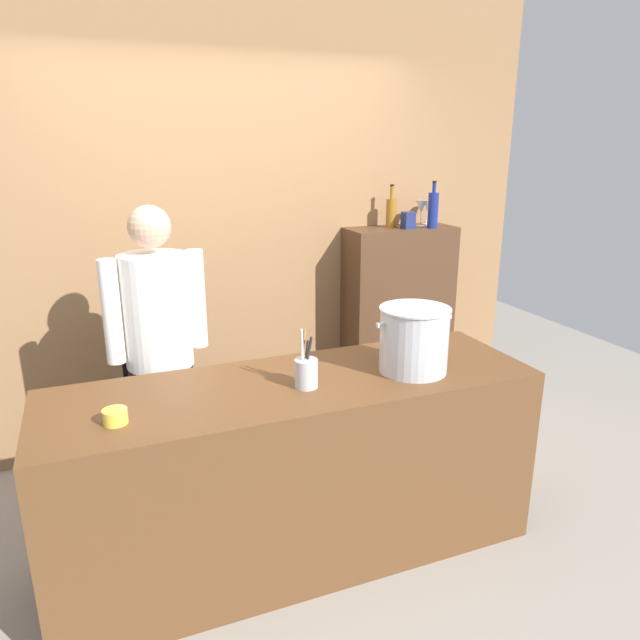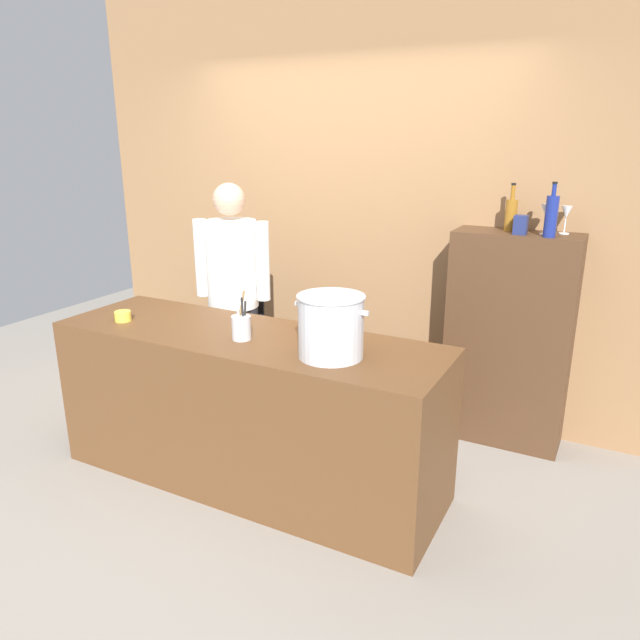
# 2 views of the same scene
# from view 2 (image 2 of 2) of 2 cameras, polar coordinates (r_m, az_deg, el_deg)

# --- Properties ---
(ground_plane) EXTENTS (8.00, 8.00, 0.00)m
(ground_plane) POSITION_cam_2_polar(r_m,az_deg,el_deg) (3.68, -6.60, -14.81)
(ground_plane) COLOR gray
(brick_back_panel) EXTENTS (4.40, 0.10, 3.00)m
(brick_back_panel) POSITION_cam_2_polar(r_m,az_deg,el_deg) (4.36, 3.25, 11.40)
(brick_back_panel) COLOR olive
(brick_back_panel) RESTS_ON ground_plane
(prep_counter) EXTENTS (2.26, 0.70, 0.90)m
(prep_counter) POSITION_cam_2_polar(r_m,az_deg,el_deg) (3.46, -6.86, -8.48)
(prep_counter) COLOR brown
(prep_counter) RESTS_ON ground_plane
(bar_cabinet) EXTENTS (0.76, 0.32, 1.39)m
(bar_cabinet) POSITION_cam_2_polar(r_m,az_deg,el_deg) (3.99, 17.64, -1.87)
(bar_cabinet) COLOR #472D1C
(bar_cabinet) RESTS_ON ground_plane
(chef) EXTENTS (0.52, 0.39, 1.66)m
(chef) POSITION_cam_2_polar(r_m,az_deg,el_deg) (4.05, -8.35, 3.09)
(chef) COLOR black
(chef) RESTS_ON ground_plane
(stockpot_large) EXTENTS (0.39, 0.34, 0.31)m
(stockpot_large) POSITION_cam_2_polar(r_m,az_deg,el_deg) (2.90, 1.06, -0.61)
(stockpot_large) COLOR #B7BABF
(stockpot_large) RESTS_ON prep_counter
(utensil_crock) EXTENTS (0.10, 0.10, 0.27)m
(utensil_crock) POSITION_cam_2_polar(r_m,az_deg,el_deg) (3.20, -7.57, -0.64)
(utensil_crock) COLOR #B7BABF
(utensil_crock) RESTS_ON prep_counter
(butter_jar) EXTENTS (0.10, 0.10, 0.06)m
(butter_jar) POSITION_cam_2_polar(r_m,az_deg,el_deg) (3.69, -18.44, 0.36)
(butter_jar) COLOR yellow
(butter_jar) RESTS_ON prep_counter
(wine_bottle_cobalt) EXTENTS (0.07, 0.07, 0.31)m
(wine_bottle_cobalt) POSITION_cam_2_polar(r_m,az_deg,el_deg) (3.68, 21.36, 9.35)
(wine_bottle_cobalt) COLOR navy
(wine_bottle_cobalt) RESTS_ON bar_cabinet
(wine_bottle_amber) EXTENTS (0.07, 0.07, 0.29)m
(wine_bottle_amber) POSITION_cam_2_polar(r_m,az_deg,el_deg) (3.85, 17.90, 9.69)
(wine_bottle_amber) COLOR #8C5919
(wine_bottle_amber) RESTS_ON bar_cabinet
(wine_glass_short) EXTENTS (0.06, 0.06, 0.17)m
(wine_glass_short) POSITION_cam_2_polar(r_m,az_deg,el_deg) (3.85, 22.61, 9.41)
(wine_glass_short) COLOR silver
(wine_glass_short) RESTS_ON bar_cabinet
(wine_glass_wide) EXTENTS (0.08, 0.08, 0.18)m
(wine_glass_wide) POSITION_cam_2_polar(r_m,az_deg,el_deg) (3.78, 21.00, 9.64)
(wine_glass_wide) COLOR silver
(wine_glass_wide) RESTS_ON bar_cabinet
(spice_tin_navy) EXTENTS (0.08, 0.08, 0.11)m
(spice_tin_navy) POSITION_cam_2_polar(r_m,az_deg,el_deg) (3.75, 18.75, 8.67)
(spice_tin_navy) COLOR navy
(spice_tin_navy) RESTS_ON bar_cabinet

